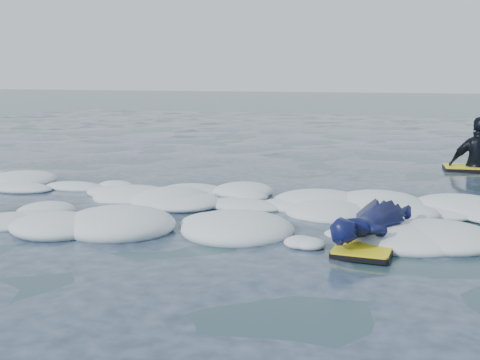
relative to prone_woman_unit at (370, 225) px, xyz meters
name	(u,v)px	position (x,y,z in m)	size (l,w,h in m)	color
ground	(121,226)	(-2.82, -0.24, -0.20)	(120.00, 120.00, 0.00)	#182D3B
foam_band	(163,208)	(-2.82, 0.79, -0.20)	(12.00, 3.10, 0.30)	white
prone_woman_unit	(370,225)	(0.00, 0.00, 0.00)	(0.91, 1.62, 0.39)	black
waiting_rider_unit	(479,167)	(1.14, 5.57, -0.13)	(1.31, 0.83, 1.85)	black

